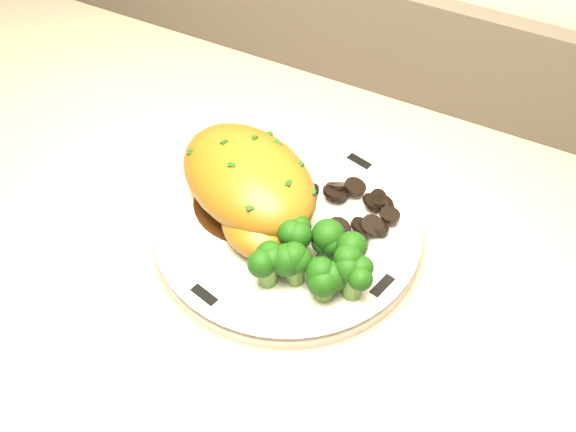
% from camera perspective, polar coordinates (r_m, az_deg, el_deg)
% --- Properties ---
extents(plate, '(0.26, 0.26, 0.02)m').
position_cam_1_polar(plate, '(0.64, 0.00, -1.05)').
color(plate, silver).
rests_on(plate, counter).
extents(rim_accent_0, '(0.03, 0.01, 0.00)m').
position_cam_1_polar(rim_accent_0, '(0.69, 5.66, 4.31)').
color(rim_accent_0, black).
rests_on(rim_accent_0, plate).
extents(rim_accent_1, '(0.01, 0.03, 0.00)m').
position_cam_1_polar(rim_accent_1, '(0.69, -6.48, 3.76)').
color(rim_accent_1, black).
rests_on(rim_accent_1, plate).
extents(rim_accent_2, '(0.03, 0.01, 0.00)m').
position_cam_1_polar(rim_accent_2, '(0.59, -6.63, -6.23)').
color(rim_accent_2, black).
rests_on(rim_accent_2, plate).
extents(rim_accent_3, '(0.01, 0.03, 0.00)m').
position_cam_1_polar(rim_accent_3, '(0.60, 7.46, -5.49)').
color(rim_accent_3, black).
rests_on(rim_accent_3, plate).
extents(gravy_pool, '(0.10, 0.10, 0.00)m').
position_cam_1_polar(gravy_pool, '(0.65, -3.03, 1.23)').
color(gravy_pool, '#371C0A').
rests_on(gravy_pool, plate).
extents(chicken_breast, '(0.18, 0.16, 0.06)m').
position_cam_1_polar(chicken_breast, '(0.63, -3.08, 2.52)').
color(chicken_breast, '#8E6018').
rests_on(chicken_breast, plate).
extents(mushroom_pile, '(0.08, 0.06, 0.02)m').
position_cam_1_polar(mushroom_pile, '(0.64, 4.48, 0.24)').
color(mushroom_pile, black).
rests_on(mushroom_pile, plate).
extents(broccoli_florets, '(0.09, 0.07, 0.04)m').
position_cam_1_polar(broccoli_florets, '(0.58, 2.22, -3.54)').
color(broccoli_florets, '#578036').
rests_on(broccoli_florets, plate).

